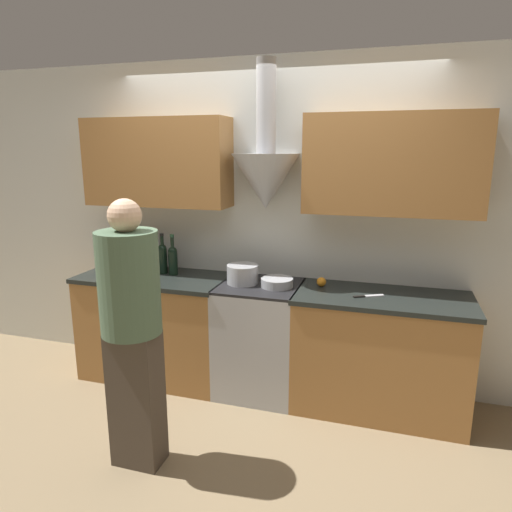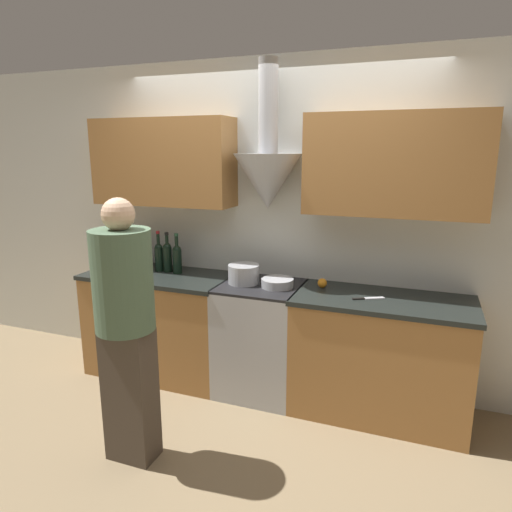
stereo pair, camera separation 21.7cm
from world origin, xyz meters
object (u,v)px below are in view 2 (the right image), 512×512
Objects in this scene: wine_bottle_7 at (177,257)px; person_foreground_left at (126,322)px; stove_range at (261,338)px; wine_bottle_5 at (159,255)px; wine_bottle_1 at (122,252)px; wine_bottle_6 at (168,256)px; stock_pot at (244,274)px; wine_bottle_4 at (147,256)px; orange_fruit at (322,283)px; wine_bottle_0 at (110,251)px; wine_bottle_3 at (140,254)px; wine_bottle_2 at (131,254)px; mixing_bowl at (277,283)px.

person_foreground_left is at bearing -74.81° from wine_bottle_7.
wine_bottle_7 is at bearing 174.45° from stove_range.
wine_bottle_1 is at bearing -178.82° from wine_bottle_5.
wine_bottle_1 is 0.46m from wine_bottle_6.
wine_bottle_5 is 1.42× the size of stock_pot.
stove_range is at bearing -3.32° from wine_bottle_1.
wine_bottle_6 is at bearing 3.39° from wine_bottle_4.
person_foreground_left is at bearing -128.76° from orange_fruit.
stock_pot is at bearing -170.98° from orange_fruit.
wine_bottle_0 reaches higher than orange_fruit.
wine_bottle_1 is at bearing 176.68° from stove_range.
wine_bottle_3 reaches higher than wine_bottle_0.
wine_bottle_1 is 1.44m from person_foreground_left.
stock_pot reaches higher than orange_fruit.
wine_bottle_2 is 0.91× the size of wine_bottle_6.
wine_bottle_6 is at bearing 1.98° from wine_bottle_2.
wine_bottle_2 is 1.10m from stock_pot.
stock_pot is (1.30, -0.07, -0.07)m from wine_bottle_0.
person_foreground_left is (0.41, -1.15, -0.12)m from wine_bottle_6.
wine_bottle_7 is at bearing 105.19° from person_foreground_left.
wine_bottle_7 reaches higher than mixing_bowl.
wine_bottle_6 is (0.36, 0.01, 0.01)m from wine_bottle_2.
wine_bottle_7 reaches higher than stock_pot.
mixing_bowl is (1.47, -0.09, -0.11)m from wine_bottle_1.
wine_bottle_7 is 1.24m from orange_fruit.
orange_fruit is at bearing 0.84° from wine_bottle_0.
wine_bottle_2 reaches higher than stove_range.
wine_bottle_2 is at bearing -179.66° from wine_bottle_4.
wine_bottle_1 is 0.98× the size of wine_bottle_5.
orange_fruit is at bearing 0.53° from wine_bottle_2.
orange_fruit is (0.60, 0.10, -0.04)m from stock_pot.
wine_bottle_2 is at bearing 176.35° from mixing_bowl.
wine_bottle_6 is at bearing 174.35° from mixing_bowl.
wine_bottle_4 is at bearing -179.45° from orange_fruit.
stove_range is at bearing -5.55° from wine_bottle_7.
wine_bottle_5 is at bearing -1.21° from wine_bottle_3.
wine_bottle_1 and wine_bottle_7 have the same top height.
wine_bottle_3 is 1.02× the size of wine_bottle_4.
person_foreground_left reaches higher than mixing_bowl.
wine_bottle_7 reaches higher than wine_bottle_3.
wine_bottle_2 is 1.26× the size of mixing_bowl.
wine_bottle_5 is 1.02× the size of wine_bottle_6.
wine_bottle_2 is at bearing -178.27° from wine_bottle_5.
wine_bottle_1 is 1.00× the size of wine_bottle_3.
wine_bottle_1 is 1.00× the size of wine_bottle_7.
wine_bottle_4 is 0.11m from wine_bottle_5.
wine_bottle_2 is at bearing -178.02° from wine_bottle_6.
stock_pot is at bearing -7.12° from wine_bottle_6.
orange_fruit is 1.48m from person_foreground_left.
wine_bottle_4 reaches higher than stove_range.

